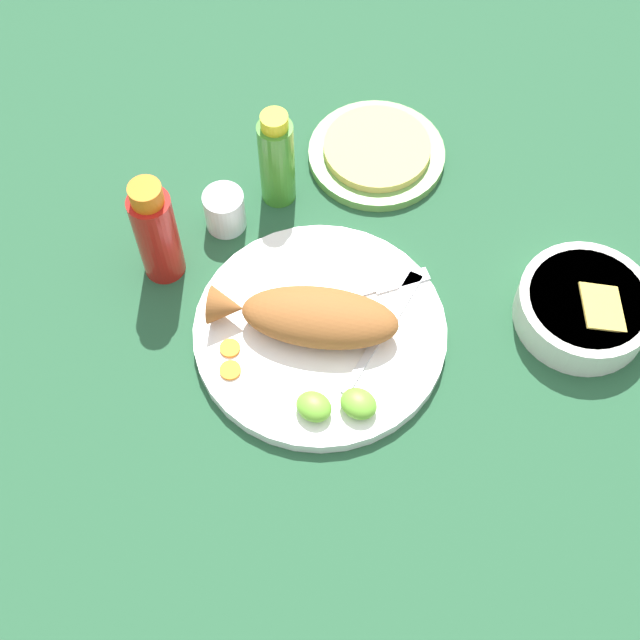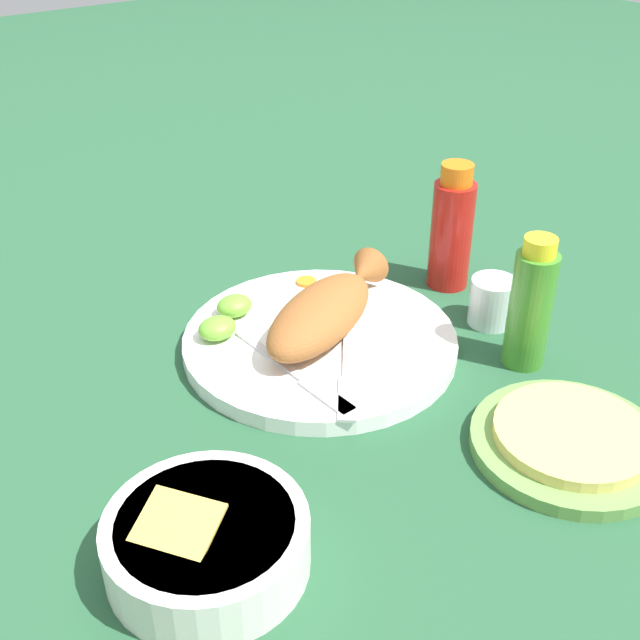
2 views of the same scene
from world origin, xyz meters
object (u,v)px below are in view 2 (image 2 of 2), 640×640
(main_plate, at_px, (320,342))
(fork_far, at_px, (299,375))
(salt_cup, at_px, (492,304))
(hot_sauce_bottle_green, at_px, (531,306))
(fried_fish, at_px, (325,310))
(hot_sauce_bottle_red, at_px, (452,230))
(tortilla_plate, at_px, (570,444))
(fork_near, at_px, (347,372))
(guacamole_bowl, at_px, (207,540))

(main_plate, relative_size, fork_far, 1.64)
(salt_cup, bearing_deg, hot_sauce_bottle_green, 68.78)
(fried_fish, bearing_deg, hot_sauce_bottle_red, 159.65)
(main_plate, relative_size, tortilla_plate, 1.64)
(fried_fish, bearing_deg, salt_cup, 131.20)
(hot_sauce_bottle_green, bearing_deg, fork_near, -21.84)
(hot_sauce_bottle_red, xyz_separation_m, hot_sauce_bottle_green, (0.05, 0.18, -0.00))
(guacamole_bowl, bearing_deg, fork_far, -142.32)
(fork_far, xyz_separation_m, salt_cup, (-0.26, 0.02, 0.01))
(main_plate, height_order, hot_sauce_bottle_red, hot_sauce_bottle_red)
(hot_sauce_bottle_red, relative_size, salt_cup, 2.83)
(fried_fish, bearing_deg, hot_sauce_bottle_green, 109.01)
(hot_sauce_bottle_red, relative_size, hot_sauce_bottle_green, 1.07)
(hot_sauce_bottle_green, relative_size, guacamole_bowl, 0.92)
(fried_fish, height_order, tortilla_plate, fried_fish)
(hot_sauce_bottle_green, xyz_separation_m, salt_cup, (-0.03, -0.08, -0.05))
(fork_near, distance_m, salt_cup, 0.21)
(fork_far, relative_size, hot_sauce_bottle_red, 1.15)
(hot_sauce_bottle_red, bearing_deg, main_plate, 6.60)
(fork_near, relative_size, hot_sauce_bottle_red, 0.96)
(main_plate, height_order, fork_near, fork_near)
(fork_far, height_order, tortilla_plate, fork_far)
(fork_far, relative_size, tortilla_plate, 1.00)
(hot_sauce_bottle_green, bearing_deg, tortilla_plate, 59.14)
(fork_far, bearing_deg, tortilla_plate, 30.19)
(hot_sauce_bottle_green, relative_size, salt_cup, 2.64)
(salt_cup, relative_size, tortilla_plate, 0.31)
(hot_sauce_bottle_green, bearing_deg, fried_fish, -45.09)
(fried_fish, relative_size, guacamole_bowl, 1.41)
(fried_fish, height_order, hot_sauce_bottle_green, hot_sauce_bottle_green)
(fork_near, distance_m, fork_far, 0.05)
(tortilla_plate, bearing_deg, hot_sauce_bottle_red, -113.22)
(fried_fish, bearing_deg, fork_far, 11.02)
(main_plate, distance_m, fork_far, 0.08)
(main_plate, height_order, tortilla_plate, main_plate)
(main_plate, distance_m, hot_sauce_bottle_red, 0.23)
(main_plate, xyz_separation_m, fried_fish, (-0.01, -0.01, 0.04))
(fork_far, bearing_deg, hot_sauce_bottle_red, 100.98)
(salt_cup, relative_size, guacamole_bowl, 0.35)
(fork_near, relative_size, salt_cup, 2.71)
(fork_far, distance_m, hot_sauce_bottle_red, 0.30)
(hot_sauce_bottle_green, height_order, tortilla_plate, hot_sauce_bottle_green)
(fork_far, relative_size, salt_cup, 3.27)
(fork_near, relative_size, hot_sauce_bottle_green, 1.03)
(fork_near, xyz_separation_m, salt_cup, (-0.21, -0.00, 0.01))
(hot_sauce_bottle_red, bearing_deg, fork_far, 15.04)
(hot_sauce_bottle_green, height_order, guacamole_bowl, hot_sauce_bottle_green)
(fried_fish, relative_size, fork_near, 1.49)
(main_plate, distance_m, fried_fish, 0.04)
(hot_sauce_bottle_red, xyz_separation_m, guacamole_bowl, (0.47, 0.22, -0.05))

